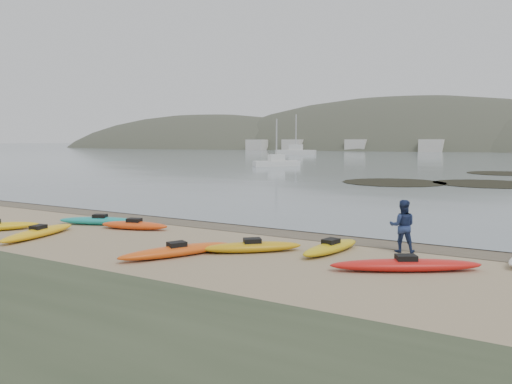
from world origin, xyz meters
The scene contains 6 objects.
ground centered at (0.00, 0.00, 0.00)m, with size 600.00×600.00×0.00m, color tan.
wet_sand centered at (0.00, -0.30, 0.00)m, with size 60.00×60.00×0.00m, color brown.
kayaks centered at (0.08, -4.01, 0.17)m, with size 20.98×8.91×0.34m.
person_east centered at (6.51, -1.57, 0.86)m, with size 0.84×0.65×1.73m, color navy.
kelp_mats centered at (3.62, 31.23, 0.03)m, with size 15.85×26.36×0.04m.
moored_boats centered at (-0.63, 84.49, 0.60)m, with size 110.41×78.01×1.40m.
Camera 1 is at (10.59, -17.86, 3.65)m, focal length 35.00 mm.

